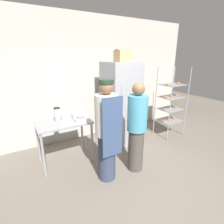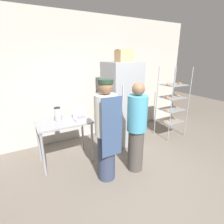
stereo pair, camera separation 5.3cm
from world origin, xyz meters
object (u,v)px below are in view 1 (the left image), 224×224
(baking_rack, at_px, (171,103))
(cardboard_storage_box, at_px, (123,56))
(refrigerator, at_px, (121,104))
(person_baker, at_px, (107,131))
(donut_box, at_px, (81,118))
(person_customer, at_px, (137,128))
(blender_pitcher, at_px, (57,115))

(baking_rack, xyz_separation_m, cardboard_storage_box, (-1.34, 0.30, 1.19))
(refrigerator, height_order, person_baker, refrigerator)
(donut_box, height_order, person_customer, person_customer)
(blender_pitcher, xyz_separation_m, person_baker, (0.55, -1.00, -0.08))
(baking_rack, relative_size, person_customer, 1.10)
(refrigerator, xyz_separation_m, person_customer, (-0.39, -1.11, -0.13))
(refrigerator, relative_size, donut_box, 7.02)
(blender_pitcher, bearing_deg, refrigerator, 2.69)
(cardboard_storage_box, bearing_deg, baking_rack, -12.70)
(blender_pitcher, distance_m, person_customer, 1.55)
(baking_rack, relative_size, cardboard_storage_box, 5.04)
(refrigerator, distance_m, person_baker, 1.45)
(baking_rack, bearing_deg, donut_box, 179.09)
(donut_box, bearing_deg, refrigerator, 14.47)
(person_customer, bearing_deg, refrigerator, 70.78)
(refrigerator, distance_m, person_customer, 1.18)
(person_baker, bearing_deg, person_customer, -3.86)
(blender_pitcher, relative_size, person_baker, 0.15)
(baking_rack, bearing_deg, person_customer, -156.18)
(blender_pitcher, distance_m, cardboard_storage_box, 1.90)
(baking_rack, height_order, donut_box, baking_rack)
(donut_box, xyz_separation_m, blender_pitcher, (-0.40, 0.22, 0.07))
(refrigerator, xyz_separation_m, donut_box, (-1.14, -0.29, -0.05))
(person_baker, bearing_deg, donut_box, 101.16)
(donut_box, height_order, cardboard_storage_box, cardboard_storage_box)
(baking_rack, bearing_deg, refrigerator, 166.35)
(donut_box, distance_m, person_baker, 0.79)
(baking_rack, distance_m, cardboard_storage_box, 1.82)
(baking_rack, bearing_deg, blender_pitcher, 174.86)
(refrigerator, xyz_separation_m, baking_rack, (1.37, -0.33, -0.08))
(cardboard_storage_box, relative_size, person_customer, 0.22)
(person_baker, bearing_deg, refrigerator, 47.37)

